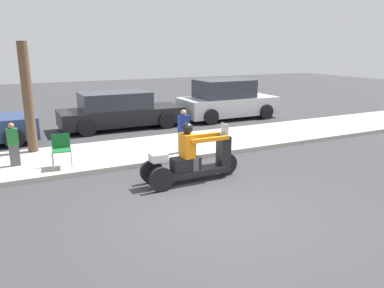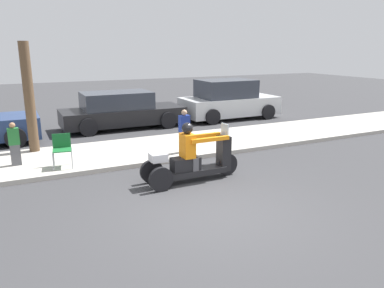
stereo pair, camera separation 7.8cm
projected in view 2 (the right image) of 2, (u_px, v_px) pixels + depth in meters
The scene contains 9 objects.
ground_plane at pixel (213, 212), 7.15m from camera, with size 60.00×60.00×0.00m, color #38383A.
sidewalk_strip at pixel (138, 151), 11.14m from camera, with size 28.00×2.80×0.12m.
motorcycle_trike at pixel (192, 160), 8.68m from camera, with size 2.38×0.70×1.40m.
spectator_end_of_line at pixel (15, 145), 9.46m from camera, with size 0.27×0.17×1.11m.
spectator_by_tree at pixel (184, 132), 10.62m from camera, with size 0.31×0.20×1.23m.
folding_chair_set_back at pixel (62, 147), 9.38m from camera, with size 0.52×0.52×0.82m.
parked_car_lot_left at pixel (121, 111), 14.43m from camera, with size 4.66×1.98×1.40m.
parked_car_lot_far at pixel (228, 101), 16.36m from camera, with size 4.23×2.08×1.69m.
tree_trunk at pixel (29, 98), 10.51m from camera, with size 0.28×0.28×3.10m.
Camera 2 is at (-3.23, -5.76, 3.05)m, focal length 35.00 mm.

